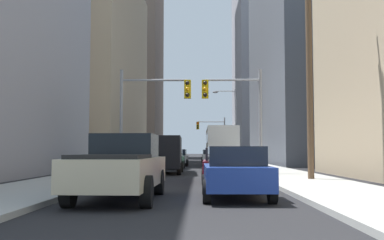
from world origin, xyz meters
The scene contains 18 objects.
sidewalk_left centered at (-5.12, 50.00, 0.07)m, with size 3.57×160.00×0.15m, color #9E9E99.
sidewalk_right centered at (5.12, 50.00, 0.07)m, with size 3.57×160.00×0.15m, color #9E9E99.
city_bus centered at (2.39, 37.69, 1.93)m, with size 2.67×11.51×3.40m.
pickup_truck_beige centered at (-1.74, 8.83, 0.93)m, with size 2.20×5.46×1.90m.
cargo_van_black centered at (-1.64, 23.93, 1.29)m, with size 2.16×5.26×2.26m.
sedan_blue centered at (1.57, 9.23, 0.77)m, with size 1.95×4.21×1.52m.
sedan_maroon centered at (1.57, 16.13, 0.77)m, with size 1.95×4.24×1.52m.
sedan_green centered at (-1.65, 30.80, 0.77)m, with size 1.95×4.23×1.52m.
sedan_silver centered at (-1.54, 37.96, 0.77)m, with size 1.95×4.26×1.52m.
sedan_white centered at (1.66, 52.51, 0.77)m, with size 1.95×4.26×1.52m.
traffic_signal_near_left centered at (-2.20, 21.66, 4.05)m, with size 4.04×0.44×6.00m.
traffic_signal_near_right centered at (2.50, 21.66, 4.02)m, with size 3.39×0.44×6.00m.
traffic_signal_far_right centered at (2.22, 59.90, 4.05)m, with size 4.00×0.44×6.00m.
utility_pole_right centered at (5.47, 16.41, 5.65)m, with size 2.20×0.28×10.74m.
street_lamp_right centered at (3.66, 41.38, 4.53)m, with size 2.34×0.32×7.50m.
building_left_mid_office centered at (-18.19, 50.32, 11.57)m, with size 21.54×27.83×23.14m, color tan.
building_left_far_tower centered at (-18.77, 90.35, 32.94)m, with size 21.95×19.81×65.87m, color #66564C.
building_right_mid_block centered at (18.25, 46.92, 15.05)m, with size 21.54×27.21×30.10m, color #4C515B.
Camera 1 is at (0.53, -4.44, 1.40)m, focal length 43.47 mm.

